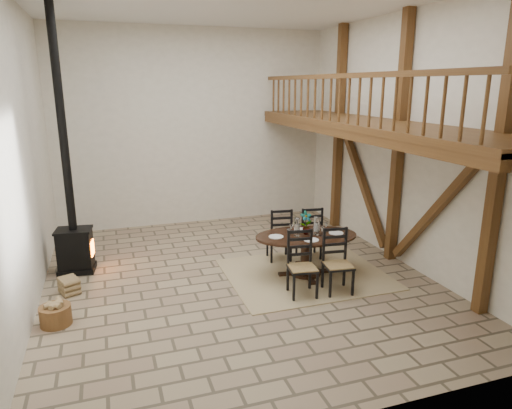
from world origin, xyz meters
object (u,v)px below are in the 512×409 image
object	(u,v)px
log_basket	(56,314)
log_stack	(69,286)
wood_stove	(72,217)
dining_table	(306,252)

from	to	relation	value
log_basket	log_stack	size ratio (longest dim) A/B	0.99
wood_stove	log_stack	world-z (taller)	wood_stove
wood_stove	log_basket	size ratio (longest dim) A/B	10.64
log_stack	log_basket	bearing A→B (deg)	-96.87
log_basket	log_stack	xyz separation A→B (m)	(0.13, 1.10, -0.02)
wood_stove	log_basket	xyz separation A→B (m)	(-0.22, -2.11, -0.95)
dining_table	wood_stove	xyz separation A→B (m)	(-4.24, 1.58, 0.66)
dining_table	wood_stove	bearing A→B (deg)	167.19
dining_table	wood_stove	size ratio (longest dim) A/B	0.46
dining_table	log_stack	bearing A→B (deg)	-179.77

